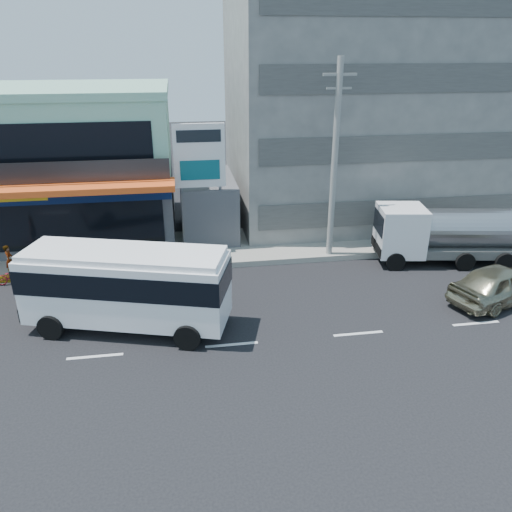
{
  "coord_description": "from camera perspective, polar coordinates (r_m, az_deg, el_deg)",
  "views": [
    {
      "loc": [
        -1.59,
        -15.98,
        10.45
      ],
      "look_at": [
        1.44,
        3.23,
        2.2
      ],
      "focal_mm": 35.0,
      "sensor_mm": 36.0,
      "label": 1
    }
  ],
  "objects": [
    {
      "name": "ground",
      "position": [
        19.16,
        -2.8,
        -10.09
      ],
      "size": [
        120.0,
        120.0,
        0.0
      ],
      "primitive_type": "plane",
      "color": "black",
      "rests_on": "ground"
    },
    {
      "name": "utility_pole_near",
      "position": [
        25.15,
        8.96,
        10.55
      ],
      "size": [
        1.6,
        0.3,
        10.0
      ],
      "color": "#999993",
      "rests_on": "ground"
    },
    {
      "name": "concrete_building",
      "position": [
        33.26,
        11.98,
        16.57
      ],
      "size": [
        16.0,
        12.0,
        14.0
      ],
      "primitive_type": "cube",
      "color": "gray",
      "rests_on": "ground"
    },
    {
      "name": "tanker_truck",
      "position": [
        27.24,
        20.8,
        2.46
      ],
      "size": [
        7.76,
        3.45,
        2.96
      ],
      "color": "white",
      "rests_on": "ground"
    },
    {
      "name": "satellite_dish",
      "position": [
        27.89,
        -5.49,
        8.62
      ],
      "size": [
        1.5,
        1.5,
        0.15
      ],
      "primitive_type": "cylinder",
      "color": "slate",
      "rests_on": "gap_structure"
    },
    {
      "name": "billboard",
      "position": [
        25.8,
        -6.45,
        10.49
      ],
      "size": [
        2.6,
        0.18,
        6.9
      ],
      "color": "gray",
      "rests_on": "ground"
    },
    {
      "name": "shop_building",
      "position": [
        31.28,
        -20.9,
        9.6
      ],
      "size": [
        12.4,
        11.7,
        8.0
      ],
      "color": "#45454A",
      "rests_on": "ground"
    },
    {
      "name": "minibus",
      "position": [
        19.95,
        -14.62,
        -2.98
      ],
      "size": [
        8.27,
        4.67,
        3.3
      ],
      "color": "white",
      "rests_on": "ground"
    },
    {
      "name": "sedan",
      "position": [
        24.24,
        26.16,
        -2.86
      ],
      "size": [
        5.39,
        3.58,
        1.71
      ],
      "primitive_type": "imported",
      "rotation": [
        0.0,
        0.0,
        1.91
      ],
      "color": "tan",
      "rests_on": "ground"
    },
    {
      "name": "gap_structure",
      "position": [
        29.35,
        -5.49,
        5.64
      ],
      "size": [
        3.0,
        6.0,
        3.5
      ],
      "primitive_type": "cube",
      "color": "#45454A",
      "rests_on": "ground"
    },
    {
      "name": "sidewalk",
      "position": [
        28.26,
        5.15,
        1.52
      ],
      "size": [
        70.0,
        5.0,
        0.3
      ],
      "primitive_type": "cube",
      "color": "gray",
      "rests_on": "ground"
    },
    {
      "name": "motorcycle_rider",
      "position": [
        26.07,
        -26.12,
        -1.59
      ],
      "size": [
        1.59,
        0.74,
        1.96
      ],
      "color": "maroon",
      "rests_on": "ground"
    }
  ]
}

